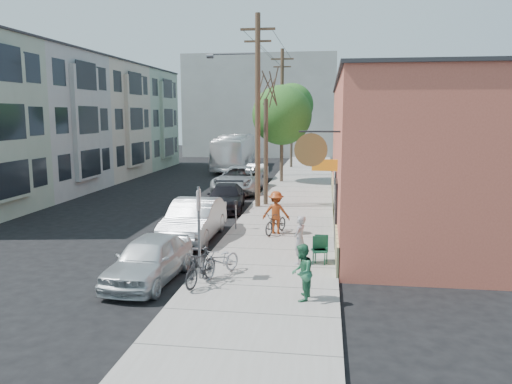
# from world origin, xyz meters

# --- Properties ---
(ground) EXTENTS (120.00, 120.00, 0.00)m
(ground) POSITION_xyz_m (0.00, 0.00, 0.00)
(ground) COLOR black
(sidewalk) EXTENTS (4.50, 58.00, 0.15)m
(sidewalk) POSITION_xyz_m (4.25, 11.00, 0.07)
(sidewalk) COLOR gray
(sidewalk) RESTS_ON ground
(cafe_building) EXTENTS (6.60, 20.20, 6.61)m
(cafe_building) POSITION_xyz_m (8.99, 4.99, 3.30)
(cafe_building) COLOR #BB5945
(cafe_building) RESTS_ON ground
(apartment_row) EXTENTS (6.30, 32.00, 9.00)m
(apartment_row) POSITION_xyz_m (-11.85, 14.00, 4.50)
(apartment_row) COLOR #90A088
(apartment_row) RESTS_ON ground
(end_cap_building) EXTENTS (18.00, 8.00, 12.00)m
(end_cap_building) POSITION_xyz_m (-2.00, 42.00, 6.00)
(end_cap_building) COLOR #9FA09C
(end_cap_building) RESTS_ON ground
(sign_post) EXTENTS (0.07, 0.45, 2.80)m
(sign_post) POSITION_xyz_m (2.35, -5.58, 1.83)
(sign_post) COLOR slate
(sign_post) RESTS_ON sidewalk
(parking_meter_near) EXTENTS (0.14, 0.14, 1.24)m
(parking_meter_near) POSITION_xyz_m (2.25, 1.04, 0.98)
(parking_meter_near) COLOR slate
(parking_meter_near) RESTS_ON sidewalk
(parking_meter_far) EXTENTS (0.14, 0.14, 1.24)m
(parking_meter_far) POSITION_xyz_m (2.25, 10.40, 0.98)
(parking_meter_far) COLOR slate
(parking_meter_far) RESTS_ON sidewalk
(utility_pole_near) EXTENTS (3.57, 0.28, 10.00)m
(utility_pole_near) POSITION_xyz_m (2.39, 6.45, 5.41)
(utility_pole_near) COLOR #503A28
(utility_pole_near) RESTS_ON sidewalk
(utility_pole_far) EXTENTS (1.80, 0.28, 10.00)m
(utility_pole_far) POSITION_xyz_m (2.45, 20.58, 5.34)
(utility_pole_far) COLOR #503A28
(utility_pole_far) RESTS_ON sidewalk
(tree_bare) EXTENTS (0.24, 0.24, 5.71)m
(tree_bare) POSITION_xyz_m (2.80, 7.14, 3.01)
(tree_bare) COLOR #44392C
(tree_bare) RESTS_ON sidewalk
(tree_leafy_mid) EXTENTS (4.33, 4.33, 7.00)m
(tree_leafy_mid) POSITION_xyz_m (2.80, 16.71, 4.98)
(tree_leafy_mid) COLOR #44392C
(tree_leafy_mid) RESTS_ON sidewalk
(tree_leafy_far) EXTENTS (3.97, 3.97, 7.72)m
(tree_leafy_far) POSITION_xyz_m (2.80, 26.82, 5.87)
(tree_leafy_far) COLOR #44392C
(tree_leafy_far) RESTS_ON sidewalk
(patio_chair_a) EXTENTS (0.50, 0.50, 0.88)m
(patio_chair_a) POSITION_xyz_m (5.96, -3.34, 0.59)
(patio_chair_a) COLOR #13452F
(patio_chair_a) RESTS_ON sidewalk
(patio_chair_b) EXTENTS (0.61, 0.61, 0.88)m
(patio_chair_b) POSITION_xyz_m (5.89, -3.52, 0.59)
(patio_chair_b) COLOR #13452F
(patio_chair_b) RESTS_ON sidewalk
(patron_grey) EXTENTS (0.57, 0.69, 1.62)m
(patron_grey) POSITION_xyz_m (5.25, -3.62, 0.96)
(patron_grey) COLOR gray
(patron_grey) RESTS_ON sidewalk
(patron_green) EXTENTS (0.68, 0.82, 1.53)m
(patron_green) POSITION_xyz_m (5.48, -6.92, 0.91)
(patron_green) COLOR #2B6C48
(patron_green) RESTS_ON sidewalk
(cyclist) EXTENTS (1.18, 0.73, 1.77)m
(cyclist) POSITION_xyz_m (4.05, 0.47, 1.04)
(cyclist) COLOR #8D3814
(cyclist) RESTS_ON sidewalk
(cyclist_bike) EXTENTS (1.21, 1.84, 0.91)m
(cyclist_bike) POSITION_xyz_m (4.05, 0.47, 0.61)
(cyclist_bike) COLOR black
(cyclist_bike) RESTS_ON sidewalk
(parked_bike_a) EXTENTS (0.94, 1.81, 1.05)m
(parked_bike_a) POSITION_xyz_m (2.53, -6.12, 0.67)
(parked_bike_a) COLOR black
(parked_bike_a) RESTS_ON sidewalk
(parked_bike_b) EXTENTS (1.33, 1.84, 0.92)m
(parked_bike_b) POSITION_xyz_m (2.92, -5.22, 0.61)
(parked_bike_b) COLOR gray
(parked_bike_b) RESTS_ON sidewalk
(car_0) EXTENTS (1.93, 4.27, 1.42)m
(car_0) POSITION_xyz_m (0.80, -5.65, 0.71)
(car_0) COLOR silver
(car_0) RESTS_ON ground
(car_1) EXTENTS (1.75, 4.97, 1.64)m
(car_1) POSITION_xyz_m (0.80, -0.47, 0.82)
(car_1) COLOR #A1A5A9
(car_1) RESTS_ON ground
(car_2) EXTENTS (2.34, 4.80, 1.34)m
(car_2) POSITION_xyz_m (0.80, 6.02, 0.67)
(car_2) COLOR black
(car_2) RESTS_ON ground
(car_3) EXTENTS (3.06, 6.18, 1.68)m
(car_3) POSITION_xyz_m (0.49, 12.08, 0.84)
(car_3) COLOR #9CA0A3
(car_3) RESTS_ON ground
(car_4) EXTENTS (1.40, 3.96, 1.30)m
(car_4) POSITION_xyz_m (0.80, 17.62, 0.65)
(car_4) COLOR #9CA0A3
(car_4) RESTS_ON ground
(bus) EXTENTS (3.21, 11.51, 3.17)m
(bus) POSITION_xyz_m (-2.41, 25.91, 1.59)
(bus) COLOR white
(bus) RESTS_ON ground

